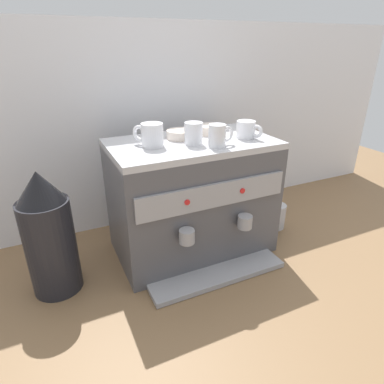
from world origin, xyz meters
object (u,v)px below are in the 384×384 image
at_px(ceramic_cup_0, 218,136).
at_px(ceramic_bowl_1, 180,135).
at_px(ceramic_cup_1, 193,133).
at_px(ceramic_cup_2, 151,135).
at_px(ceramic_bowl_0, 210,130).
at_px(coffee_grinder, 49,235).
at_px(ceramic_cup_3, 247,130).
at_px(espresso_machine, 192,198).
at_px(milk_pitcher, 275,216).

xyz_separation_m(ceramic_cup_0, ceramic_bowl_1, (-0.08, 0.16, -0.03)).
distance_m(ceramic_cup_1, ceramic_bowl_1, 0.09).
relative_size(ceramic_cup_0, ceramic_cup_2, 0.95).
height_order(ceramic_bowl_0, coffee_grinder, ceramic_bowl_0).
height_order(ceramic_cup_3, coffee_grinder, ceramic_cup_3).
relative_size(ceramic_cup_0, ceramic_cup_3, 0.99).
bearing_deg(ceramic_bowl_1, ceramic_bowl_0, 6.55).
height_order(ceramic_cup_3, ceramic_bowl_1, ceramic_cup_3).
xyz_separation_m(espresso_machine, ceramic_cup_2, (-0.16, 0.00, 0.28)).
height_order(ceramic_cup_2, coffee_grinder, ceramic_cup_2).
distance_m(ceramic_cup_0, ceramic_bowl_1, 0.18).
height_order(espresso_machine, ceramic_cup_1, ceramic_cup_1).
xyz_separation_m(ceramic_bowl_0, milk_pitcher, (0.32, -0.08, -0.44)).
relative_size(ceramic_cup_3, ceramic_bowl_1, 1.01).
relative_size(espresso_machine, coffee_grinder, 1.39).
bearing_deg(ceramic_cup_1, espresso_machine, 67.27).
xyz_separation_m(espresso_machine, ceramic_cup_0, (0.05, -0.11, 0.28)).
relative_size(ceramic_cup_2, coffee_grinder, 0.24).
relative_size(ceramic_cup_1, ceramic_bowl_0, 0.98).
xyz_separation_m(ceramic_cup_0, coffee_grinder, (-0.61, 0.08, -0.30)).
relative_size(ceramic_cup_2, ceramic_bowl_1, 1.05).
xyz_separation_m(espresso_machine, ceramic_cup_3, (0.21, -0.05, 0.28)).
distance_m(espresso_machine, ceramic_bowl_1, 0.27).
height_order(ceramic_cup_2, milk_pitcher, ceramic_cup_2).
distance_m(espresso_machine, ceramic_cup_1, 0.29).
distance_m(ceramic_cup_0, ceramic_cup_1, 0.10).
height_order(espresso_machine, ceramic_bowl_1, ceramic_bowl_1).
bearing_deg(ceramic_cup_2, ceramic_bowl_1, 21.59).
relative_size(espresso_machine, ceramic_cup_0, 6.09).
relative_size(espresso_machine, ceramic_cup_3, 6.04).
relative_size(ceramic_bowl_1, coffee_grinder, 0.23).
bearing_deg(espresso_machine, ceramic_cup_3, -13.34).
relative_size(ceramic_cup_0, ceramic_bowl_1, 1.00).
relative_size(espresso_machine, ceramic_bowl_1, 6.08).
xyz_separation_m(espresso_machine, ceramic_cup_1, (-0.01, -0.03, 0.28)).
height_order(ceramic_cup_3, milk_pitcher, ceramic_cup_3).
bearing_deg(ceramic_bowl_0, coffee_grinder, -171.80).
distance_m(coffee_grinder, milk_pitcher, 1.01).
bearing_deg(ceramic_cup_1, coffee_grinder, 179.03).
height_order(ceramic_cup_2, ceramic_bowl_0, ceramic_cup_2).
bearing_deg(ceramic_bowl_0, milk_pitcher, -14.01).
xyz_separation_m(ceramic_cup_2, ceramic_bowl_1, (0.13, 0.05, -0.03)).
height_order(ceramic_cup_1, ceramic_bowl_0, ceramic_cup_1).
bearing_deg(ceramic_cup_1, ceramic_bowl_1, 98.83).
height_order(ceramic_cup_1, coffee_grinder, ceramic_cup_1).
relative_size(ceramic_cup_1, milk_pitcher, 0.93).
bearing_deg(ceramic_cup_2, ceramic_cup_1, -13.73).
relative_size(coffee_grinder, milk_pitcher, 3.88).
bearing_deg(milk_pitcher, ceramic_cup_0, -165.98).
bearing_deg(ceramic_cup_3, ceramic_cup_0, -160.32).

